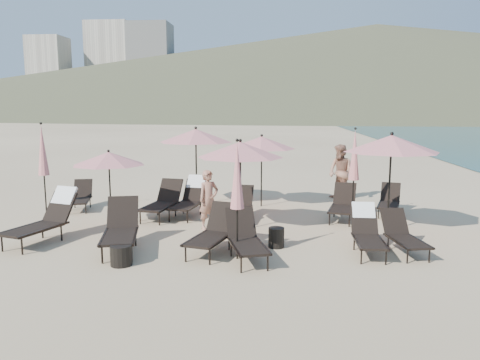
# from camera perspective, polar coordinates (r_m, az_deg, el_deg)

# --- Properties ---
(ground) EXTENTS (800.00, 800.00, 0.00)m
(ground) POSITION_cam_1_polar(r_m,az_deg,el_deg) (9.86, 2.10, -9.50)
(ground) COLOR #D6BA8C
(ground) RESTS_ON ground
(volcanic_headland) EXTENTS (690.00, 690.00, 55.00)m
(volcanic_headland) POSITION_cam_1_polar(r_m,az_deg,el_deg) (320.79, 18.15, 12.52)
(volcanic_headland) COLOR brown
(volcanic_headland) RESTS_ON ground
(hotel_skyline) EXTENTS (109.00, 82.00, 55.00)m
(hotel_skyline) POSITION_cam_1_polar(r_m,az_deg,el_deg) (296.66, -13.89, 12.59)
(hotel_skyline) COLOR beige
(hotel_skyline) RESTS_ON ground
(lounger_0) EXTENTS (1.22, 2.03, 1.19)m
(lounger_0) POSITION_cam_1_polar(r_m,az_deg,el_deg) (11.80, -22.64, -4.24)
(lounger_0) COLOR black
(lounger_0) RESTS_ON ground
(lounger_1) EXTENTS (1.11, 1.96, 1.06)m
(lounger_1) POSITION_cam_1_polar(r_m,az_deg,el_deg) (10.57, -14.35, -5.70)
(lounger_1) COLOR black
(lounger_1) RESTS_ON ground
(lounger_2) EXTENTS (1.07, 1.81, 0.98)m
(lounger_2) POSITION_cam_1_polar(r_m,az_deg,el_deg) (10.14, -3.29, -6.30)
(lounger_2) COLOR black
(lounger_2) RESTS_ON ground
(lounger_3) EXTENTS (1.07, 1.76, 0.95)m
(lounger_3) POSITION_cam_1_polar(r_m,az_deg,el_deg) (9.66, 0.72, -7.12)
(lounger_3) COLOR black
(lounger_3) RESTS_ON ground
(lounger_4) EXTENTS (0.60, 1.59, 0.99)m
(lounger_4) POSITION_cam_1_polar(r_m,az_deg,el_deg) (10.47, 15.23, -6.02)
(lounger_4) COLOR black
(lounger_4) RESTS_ON ground
(lounger_5) EXTENTS (0.84, 1.56, 0.85)m
(lounger_5) POSITION_cam_1_polar(r_m,az_deg,el_deg) (10.69, 19.30, -6.32)
(lounger_5) COLOR black
(lounger_5) RESTS_ON ground
(lounger_6) EXTENTS (0.92, 1.57, 0.85)m
(lounger_6) POSITION_cam_1_polar(r_m,az_deg,el_deg) (15.18, -18.82, -1.92)
(lounger_6) COLOR black
(lounger_6) RESTS_ON ground
(lounger_7) EXTENTS (0.97, 1.86, 1.02)m
(lounger_7) POSITION_cam_1_polar(r_m,az_deg,el_deg) (13.42, -9.45, -2.57)
(lounger_7) COLOR black
(lounger_7) RESTS_ON ground
(lounger_8) EXTENTS (0.92, 1.84, 1.10)m
(lounger_8) POSITION_cam_1_polar(r_m,az_deg,el_deg) (13.62, -6.15, -2.14)
(lounger_8) COLOR black
(lounger_8) RESTS_ON ground
(lounger_9) EXTENTS (0.74, 1.59, 0.89)m
(lounger_9) POSITION_cam_1_polar(r_m,az_deg,el_deg) (13.02, -0.02, -3.09)
(lounger_9) COLOR black
(lounger_9) RESTS_ON ground
(lounger_10) EXTENTS (0.98, 1.74, 0.95)m
(lounger_10) POSITION_cam_1_polar(r_m,az_deg,el_deg) (13.35, 12.41, -2.87)
(lounger_10) COLOR black
(lounger_10) RESTS_ON ground
(lounger_11) EXTENTS (0.96, 1.58, 0.85)m
(lounger_11) POSITION_cam_1_polar(r_m,az_deg,el_deg) (14.39, 17.73, -2.43)
(lounger_11) COLOR black
(lounger_11) RESTS_ON ground
(umbrella_open_0) EXTENTS (1.88, 1.88, 2.03)m
(umbrella_open_0) POSITION_cam_1_polar(r_m,az_deg,el_deg) (12.59, -15.71, 2.53)
(umbrella_open_0) COLOR black
(umbrella_open_0) RESTS_ON ground
(umbrella_open_1) EXTENTS (2.17, 2.17, 2.33)m
(umbrella_open_1) POSITION_cam_1_polar(r_m,az_deg,el_deg) (11.66, 0.04, 3.72)
(umbrella_open_1) COLOR black
(umbrella_open_1) RESTS_ON ground
(umbrella_open_2) EXTENTS (2.33, 2.33, 2.51)m
(umbrella_open_2) POSITION_cam_1_polar(r_m,az_deg,el_deg) (12.12, 17.98, 4.23)
(umbrella_open_2) COLOR black
(umbrella_open_2) RESTS_ON ground
(umbrella_open_3) EXTENTS (2.33, 2.33, 2.51)m
(umbrella_open_3) POSITION_cam_1_polar(r_m,az_deg,el_deg) (14.97, -5.41, 5.40)
(umbrella_open_3) COLOR black
(umbrella_open_3) RESTS_ON ground
(umbrella_open_4) EXTENTS (2.13, 2.13, 2.29)m
(umbrella_open_4) POSITION_cam_1_polar(r_m,az_deg,el_deg) (14.63, 2.65, 4.57)
(umbrella_open_4) COLOR black
(umbrella_open_4) RESTS_ON ground
(umbrella_closed_0) EXTENTS (0.29, 0.29, 2.49)m
(umbrella_closed_0) POSITION_cam_1_polar(r_m,az_deg,el_deg) (9.42, -0.35, 0.48)
(umbrella_closed_0) COLOR black
(umbrella_closed_0) RESTS_ON ground
(umbrella_closed_1) EXTENTS (0.30, 0.30, 2.57)m
(umbrella_closed_1) POSITION_cam_1_polar(r_m,az_deg,el_deg) (13.38, 13.78, 2.93)
(umbrella_closed_1) COLOR black
(umbrella_closed_1) RESTS_ON ground
(umbrella_closed_2) EXTENTS (0.31, 0.31, 2.69)m
(umbrella_closed_2) POSITION_cam_1_polar(r_m,az_deg,el_deg) (14.70, -22.94, 3.32)
(umbrella_closed_2) COLOR black
(umbrella_closed_2) RESTS_ON ground
(side_table_0) EXTENTS (0.43, 0.43, 0.41)m
(side_table_0) POSITION_cam_1_polar(r_m,az_deg,el_deg) (9.66, -14.29, -8.89)
(side_table_0) COLOR black
(side_table_0) RESTS_ON ground
(side_table_1) EXTENTS (0.36, 0.36, 0.45)m
(side_table_1) POSITION_cam_1_polar(r_m,az_deg,el_deg) (10.55, 4.45, -7.00)
(side_table_1) COLOR black
(side_table_1) RESTS_ON ground
(beachgoer_a) EXTENTS (0.66, 0.63, 1.53)m
(beachgoer_a) POSITION_cam_1_polar(r_m,az_deg,el_deg) (12.03, -3.84, -2.40)
(beachgoer_a) COLOR #AA735C
(beachgoer_a) RESTS_ON ground
(beachgoer_b) EXTENTS (1.13, 1.16, 1.88)m
(beachgoer_b) POSITION_cam_1_polar(r_m,az_deg,el_deg) (16.14, 12.16, 0.92)
(beachgoer_b) COLOR #A46E54
(beachgoer_b) RESTS_ON ground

